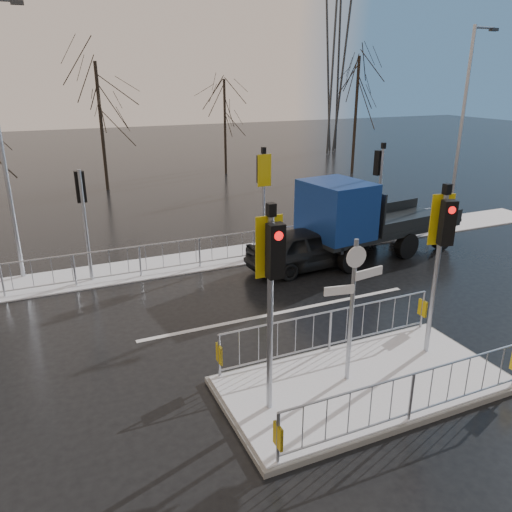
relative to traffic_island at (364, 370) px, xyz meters
name	(u,v)px	position (x,y,z in m)	size (l,w,h in m)	color
ground	(364,386)	(0.01, -0.01, -0.39)	(120.00, 120.00, 0.00)	black
snow_verge	(222,257)	(0.01, 8.59, -0.37)	(30.00, 2.00, 0.04)	white
lane_markings	(373,394)	(0.01, -0.34, -0.39)	(8.00, 11.38, 0.01)	silver
traffic_island	(364,370)	(0.00, 0.00, 0.00)	(6.00, 3.04, 4.15)	slate
far_kerb_fixtures	(234,234)	(0.31, 8.08, 0.63)	(18.00, 0.65, 3.83)	#9DA2AB
car_far_lane	(307,248)	(2.31, 6.53, 0.32)	(1.67, 4.15, 1.41)	black
flatbed_truck	(355,217)	(4.27, 6.66, 1.12)	(6.38, 3.01, 2.85)	black
tree_far_a	(99,102)	(-1.99, 21.99, 4.43)	(3.75, 3.75, 7.08)	black
tree_far_b	(225,109)	(6.01, 23.99, 3.79)	(3.25, 3.25, 6.14)	black
tree_far_c	(357,93)	(14.01, 20.99, 4.76)	(4.00, 4.00, 7.55)	black
street_lamp_right	(463,122)	(10.58, 8.49, 4.00)	(1.25, 0.18, 8.00)	#9DA2AB
street_lamp_left	(2,135)	(-6.42, 9.49, 4.10)	(1.25, 0.18, 8.20)	#9DA2AB
pylon_wires	(326,10)	(16.89, 29.99, 10.64)	(70.00, 2.38, 19.97)	#2D3033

